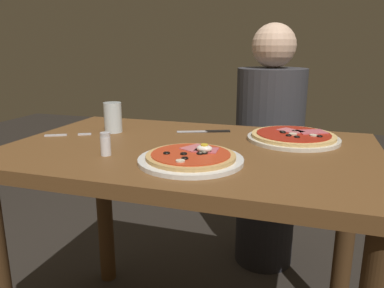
{
  "coord_description": "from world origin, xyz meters",
  "views": [
    {
      "loc": [
        0.35,
        -1.07,
        1.07
      ],
      "look_at": [
        0.03,
        -0.08,
        0.8
      ],
      "focal_mm": 34.76,
      "sensor_mm": 36.0,
      "label": 1
    }
  ],
  "objects_px": {
    "salt_shaker": "(106,144)",
    "diner_person": "(268,156)",
    "fork": "(64,135)",
    "water_glass_near": "(113,119)",
    "dining_table": "(190,187)",
    "knife": "(207,131)",
    "pizza_across_left": "(293,137)",
    "pizza_foreground": "(191,158)"
  },
  "relations": [
    {
      "from": "fork",
      "to": "salt_shaker",
      "type": "bearing_deg",
      "value": -32.78
    },
    {
      "from": "knife",
      "to": "dining_table",
      "type": "bearing_deg",
      "value": -89.47
    },
    {
      "from": "pizza_foreground",
      "to": "knife",
      "type": "bearing_deg",
      "value": 98.65
    },
    {
      "from": "knife",
      "to": "pizza_foreground",
      "type": "bearing_deg",
      "value": -81.35
    },
    {
      "from": "dining_table",
      "to": "pizza_across_left",
      "type": "bearing_deg",
      "value": 30.5
    },
    {
      "from": "diner_person",
      "to": "pizza_across_left",
      "type": "bearing_deg",
      "value": 104.18
    },
    {
      "from": "knife",
      "to": "water_glass_near",
      "type": "bearing_deg",
      "value": -162.83
    },
    {
      "from": "pizza_foreground",
      "to": "water_glass_near",
      "type": "height_order",
      "value": "water_glass_near"
    },
    {
      "from": "water_glass_near",
      "to": "diner_person",
      "type": "height_order",
      "value": "diner_person"
    },
    {
      "from": "pizza_across_left",
      "to": "water_glass_near",
      "type": "distance_m",
      "value": 0.64
    },
    {
      "from": "pizza_foreground",
      "to": "dining_table",
      "type": "bearing_deg",
      "value": 109.29
    },
    {
      "from": "dining_table",
      "to": "knife",
      "type": "distance_m",
      "value": 0.25
    },
    {
      "from": "pizza_foreground",
      "to": "diner_person",
      "type": "height_order",
      "value": "diner_person"
    },
    {
      "from": "dining_table",
      "to": "knife",
      "type": "relative_size",
      "value": 6.08
    },
    {
      "from": "water_glass_near",
      "to": "diner_person",
      "type": "bearing_deg",
      "value": 49.24
    },
    {
      "from": "pizza_across_left",
      "to": "fork",
      "type": "height_order",
      "value": "pizza_across_left"
    },
    {
      "from": "fork",
      "to": "salt_shaker",
      "type": "xyz_separation_m",
      "value": [
        0.27,
        -0.17,
        0.03
      ]
    },
    {
      "from": "knife",
      "to": "salt_shaker",
      "type": "distance_m",
      "value": 0.43
    },
    {
      "from": "dining_table",
      "to": "knife",
      "type": "xyz_separation_m",
      "value": [
        -0.0,
        0.21,
        0.14
      ]
    },
    {
      "from": "pizza_across_left",
      "to": "water_glass_near",
      "type": "bearing_deg",
      "value": -173.98
    },
    {
      "from": "water_glass_near",
      "to": "knife",
      "type": "height_order",
      "value": "water_glass_near"
    },
    {
      "from": "dining_table",
      "to": "fork",
      "type": "relative_size",
      "value": 7.78
    },
    {
      "from": "diner_person",
      "to": "salt_shaker",
      "type": "bearing_deg",
      "value": 66.58
    },
    {
      "from": "dining_table",
      "to": "fork",
      "type": "xyz_separation_m",
      "value": [
        -0.47,
        0.01,
        0.14
      ]
    },
    {
      "from": "knife",
      "to": "salt_shaker",
      "type": "relative_size",
      "value": 2.81
    },
    {
      "from": "water_glass_near",
      "to": "salt_shaker",
      "type": "height_order",
      "value": "water_glass_near"
    },
    {
      "from": "water_glass_near",
      "to": "salt_shaker",
      "type": "xyz_separation_m",
      "value": [
        0.13,
        -0.28,
        -0.01
      ]
    },
    {
      "from": "pizza_across_left",
      "to": "diner_person",
      "type": "relative_size",
      "value": 0.26
    },
    {
      "from": "pizza_across_left",
      "to": "knife",
      "type": "relative_size",
      "value": 1.61
    },
    {
      "from": "salt_shaker",
      "to": "water_glass_near",
      "type": "bearing_deg",
      "value": 115.28
    },
    {
      "from": "pizza_foreground",
      "to": "salt_shaker",
      "type": "relative_size",
      "value": 4.27
    },
    {
      "from": "pizza_across_left",
      "to": "diner_person",
      "type": "height_order",
      "value": "diner_person"
    },
    {
      "from": "salt_shaker",
      "to": "fork",
      "type": "bearing_deg",
      "value": 147.22
    },
    {
      "from": "dining_table",
      "to": "diner_person",
      "type": "xyz_separation_m",
      "value": [
        0.17,
        0.7,
        -0.08
      ]
    },
    {
      "from": "salt_shaker",
      "to": "diner_person",
      "type": "distance_m",
      "value": 0.97
    },
    {
      "from": "water_glass_near",
      "to": "pizza_foreground",
      "type": "bearing_deg",
      "value": -34.75
    },
    {
      "from": "fork",
      "to": "knife",
      "type": "xyz_separation_m",
      "value": [
        0.46,
        0.21,
        0.0
      ]
    },
    {
      "from": "knife",
      "to": "diner_person",
      "type": "distance_m",
      "value": 0.56
    },
    {
      "from": "water_glass_near",
      "to": "salt_shaker",
      "type": "relative_size",
      "value": 1.62
    },
    {
      "from": "pizza_across_left",
      "to": "pizza_foreground",
      "type": "bearing_deg",
      "value": -126.85
    },
    {
      "from": "fork",
      "to": "knife",
      "type": "height_order",
      "value": "knife"
    },
    {
      "from": "water_glass_near",
      "to": "salt_shaker",
      "type": "distance_m",
      "value": 0.31
    }
  ]
}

